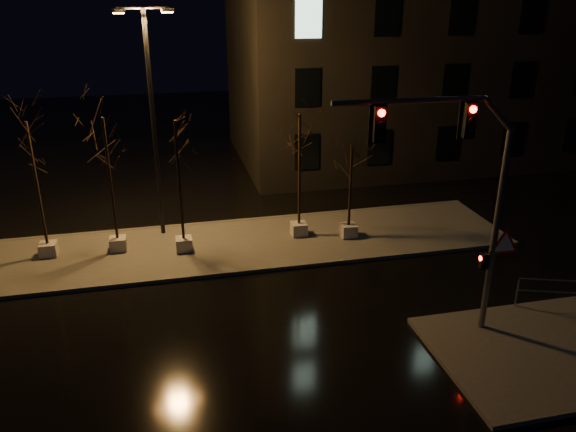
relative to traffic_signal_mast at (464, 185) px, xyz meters
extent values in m
plane|color=black|center=(-4.88, 1.92, -4.93)|extent=(90.00, 90.00, 0.00)
cube|color=#4E4B45|center=(-4.88, 7.92, -4.86)|extent=(22.00, 5.00, 0.15)
cube|color=#4E4B45|center=(2.62, -1.58, -4.86)|extent=(7.00, 5.00, 0.15)
cube|color=black|center=(9.12, 19.92, 2.57)|extent=(25.00, 12.00, 15.00)
cube|color=#AFADA3|center=(-12.95, 8.41, -4.51)|extent=(0.65, 0.65, 0.55)
cylinder|color=black|center=(-12.95, 8.41, -1.80)|extent=(0.11, 0.11, 4.88)
cube|color=#AFADA3|center=(-10.27, 8.32, -4.51)|extent=(0.65, 0.65, 0.55)
cylinder|color=black|center=(-10.27, 8.32, -1.78)|extent=(0.11, 0.11, 4.92)
cube|color=#AFADA3|center=(-7.65, 7.69, -4.51)|extent=(0.65, 0.65, 0.55)
cylinder|color=black|center=(-7.65, 7.69, -1.83)|extent=(0.11, 0.11, 4.81)
cube|color=#AFADA3|center=(-2.72, 8.16, -4.51)|extent=(0.65, 0.65, 0.55)
cylinder|color=black|center=(-2.72, 8.16, -1.87)|extent=(0.11, 0.11, 4.73)
cube|color=#AFADA3|center=(-0.69, 7.53, -4.51)|extent=(0.65, 0.65, 0.55)
cylinder|color=black|center=(-0.69, 7.53, -2.48)|extent=(0.11, 0.11, 3.50)
cylinder|color=#5A5C61|center=(1.18, -0.04, -1.62)|extent=(0.19, 0.19, 6.32)
cylinder|color=#5A5C61|center=(-1.81, 0.08, 2.43)|extent=(4.22, 0.32, 0.15)
cube|color=black|center=(-0.08, 0.01, 1.85)|extent=(0.33, 0.24, 0.95)
cube|color=black|center=(-2.61, 0.11, 1.85)|extent=(0.33, 0.24, 0.95)
cube|color=black|center=(0.95, -0.04, -2.47)|extent=(0.24, 0.20, 0.47)
cone|color=red|center=(1.49, -0.11, -1.94)|extent=(1.10, 0.08, 1.10)
sphere|color=#FF0C07|center=(1.18, -0.04, 2.16)|extent=(0.19, 0.19, 0.19)
cylinder|color=black|center=(-8.45, 9.72, -0.16)|extent=(0.18, 0.18, 9.24)
cylinder|color=black|center=(-8.45, 9.72, 4.46)|extent=(1.99, 0.60, 0.09)
cube|color=orange|center=(-9.35, 9.48, 4.32)|extent=(0.51, 0.37, 0.18)
cube|color=orange|center=(-7.56, 9.95, 4.32)|extent=(0.51, 0.37, 0.18)
cylinder|color=#5A5C61|center=(2.95, 0.82, -4.29)|extent=(0.06, 0.06, 0.99)
cylinder|color=#5A5C61|center=(4.10, 0.42, -3.74)|extent=(2.31, 0.84, 0.04)
cylinder|color=#5A5C61|center=(4.10, 0.42, -4.18)|extent=(2.31, 0.84, 0.04)
camera|label=1|loc=(-8.15, -13.42, 5.10)|focal=35.00mm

